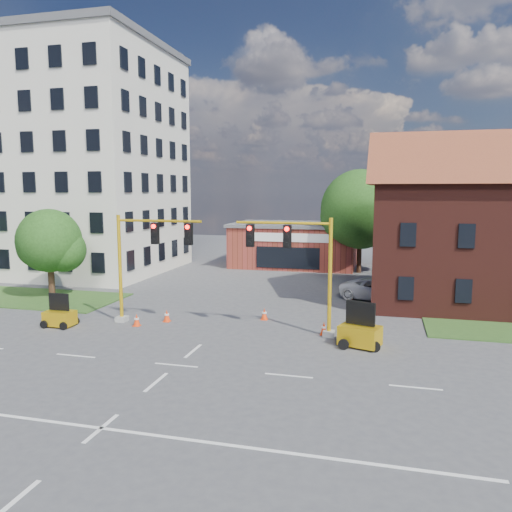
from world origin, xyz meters
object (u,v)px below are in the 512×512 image
object	(u,v)px
trailer_east	(360,333)
pickup_white	(381,290)
signal_mast_east	(299,261)
trailer_west	(60,317)
signal_mast_west	(146,256)

from	to	relation	value
trailer_east	pickup_white	bearing A→B (deg)	103.88
signal_mast_east	trailer_west	bearing A→B (deg)	-172.14
signal_mast_east	trailer_west	world-z (taller)	signal_mast_east
signal_mast_west	signal_mast_east	size ratio (longest dim) A/B	1.00
signal_mast_west	trailer_west	world-z (taller)	signal_mast_west
signal_mast_east	trailer_west	distance (m)	13.72
signal_mast_east	pickup_white	world-z (taller)	signal_mast_east
trailer_west	trailer_east	distance (m)	16.48
signal_mast_west	trailer_west	distance (m)	5.88
trailer_west	trailer_east	size ratio (longest dim) A/B	0.83
signal_mast_east	trailer_east	world-z (taller)	signal_mast_east
signal_mast_west	trailer_east	size ratio (longest dim) A/B	2.84
signal_mast_east	trailer_east	xyz separation A→B (m)	(3.29, -1.35, -3.25)
signal_mast_east	trailer_east	bearing A→B (deg)	-22.29
trailer_east	trailer_west	bearing A→B (deg)	-159.79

